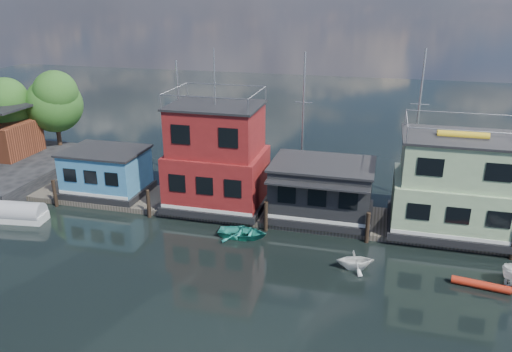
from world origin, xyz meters
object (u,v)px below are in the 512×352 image
(tarp_runabout, at_px, (19,213))
(dinghy_white, at_px, (355,260))
(houseboat_dark, at_px, (322,190))
(houseboat_red, at_px, (217,159))
(houseboat_green, at_px, (455,186))
(red_kayak, at_px, (481,285))
(houseboat_blue, at_px, (106,172))
(dinghy_teal, at_px, (242,233))

(tarp_runabout, bearing_deg, dinghy_white, -8.47)
(houseboat_dark, distance_m, tarp_runabout, 22.34)
(houseboat_red, distance_m, houseboat_green, 17.01)
(dinghy_white, bearing_deg, tarp_runabout, 73.00)
(houseboat_red, height_order, tarp_runabout, houseboat_red)
(houseboat_red, relative_size, houseboat_green, 1.41)
(houseboat_green, bearing_deg, red_kayak, -80.93)
(houseboat_blue, bearing_deg, red_kayak, -13.92)
(dinghy_teal, bearing_deg, houseboat_blue, 68.83)
(houseboat_dark, bearing_deg, red_kayak, -34.05)
(tarp_runabout, bearing_deg, houseboat_dark, 8.17)
(houseboat_red, relative_size, dinghy_white, 5.10)
(dinghy_white, bearing_deg, houseboat_red, 44.04)
(red_kayak, bearing_deg, houseboat_red, 168.21)
(dinghy_white, bearing_deg, red_kayak, -108.33)
(houseboat_blue, xyz_separation_m, houseboat_red, (9.50, 0.00, 1.90))
(houseboat_dark, height_order, houseboat_green, houseboat_green)
(dinghy_teal, bearing_deg, dinghy_white, -109.09)
(houseboat_dark, distance_m, dinghy_white, 7.34)
(houseboat_green, xyz_separation_m, tarp_runabout, (-30.50, -5.80, -2.96))
(houseboat_red, xyz_separation_m, dinghy_white, (10.98, -6.48, -3.49))
(red_kayak, relative_size, tarp_runabout, 0.77)
(houseboat_red, xyz_separation_m, houseboat_dark, (8.00, -0.02, -1.69))
(houseboat_blue, height_order, dinghy_teal, houseboat_blue)
(houseboat_green, bearing_deg, dinghy_teal, -163.07)
(houseboat_dark, xyz_separation_m, tarp_runabout, (-21.50, -5.78, -1.82))
(dinghy_teal, height_order, dinghy_white, dinghy_white)
(houseboat_blue, xyz_separation_m, dinghy_teal, (12.69, -4.21, -1.85))
(houseboat_blue, distance_m, dinghy_white, 21.54)
(houseboat_green, height_order, red_kayak, houseboat_green)
(red_kayak, bearing_deg, dinghy_white, -173.99)
(houseboat_red, height_order, dinghy_white, houseboat_red)
(red_kayak, distance_m, dinghy_white, 7.13)
(houseboat_blue, distance_m, dinghy_teal, 13.49)
(houseboat_red, bearing_deg, red_kayak, -20.71)
(houseboat_green, height_order, dinghy_white, houseboat_green)
(dinghy_teal, distance_m, dinghy_white, 8.12)
(houseboat_dark, height_order, red_kayak, houseboat_dark)
(houseboat_red, relative_size, houseboat_dark, 1.60)
(houseboat_red, height_order, red_kayak, houseboat_red)
(houseboat_red, bearing_deg, houseboat_blue, -180.00)
(houseboat_red, relative_size, red_kayak, 3.75)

